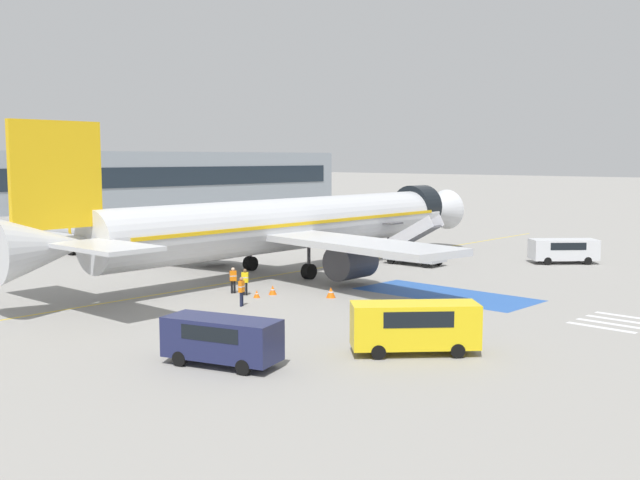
{
  "coord_description": "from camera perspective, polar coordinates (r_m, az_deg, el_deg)",
  "views": [
    {
      "loc": [
        -40.29,
        -40.46,
        8.62
      ],
      "look_at": [
        -0.57,
        -3.11,
        2.63
      ],
      "focal_mm": 42.0,
      "sensor_mm": 36.0,
      "label": 1
    }
  ],
  "objects": [
    {
      "name": "terminal_building",
      "position": [
        127.68,
        -21.8,
        4.14
      ],
      "size": [
        132.71,
        12.1,
        9.73
      ],
      "color": "#89939E",
      "rests_on": "ground_plane"
    },
    {
      "name": "ground_crew_2",
      "position": [
        48.18,
        -6.64,
        -2.93
      ],
      "size": [
        0.49,
        0.41,
        1.66
      ],
      "rotation": [
        0.0,
        0.0,
        2.63
      ],
      "color": "black",
      "rests_on": "ground_plane"
    },
    {
      "name": "traffic_cone_1",
      "position": [
        47.6,
        -3.63,
        -3.82
      ],
      "size": [
        0.53,
        0.53,
        0.59
      ],
      "color": "orange",
      "rests_on": "ground_plane"
    },
    {
      "name": "traffic_cone_2",
      "position": [
        46.47,
        0.83,
        -4.01
      ],
      "size": [
        0.59,
        0.59,
        0.66
      ],
      "color": "orange",
      "rests_on": "ground_plane"
    },
    {
      "name": "ground_crew_1",
      "position": [
        43.9,
        -6.0,
        -3.76
      ],
      "size": [
        0.49,
        0.38,
        1.73
      ],
      "rotation": [
        0.0,
        0.0,
        3.55
      ],
      "color": "#191E38",
      "rests_on": "ground_plane"
    },
    {
      "name": "apron_walkway_bar_2",
      "position": [
        43.24,
        21.85,
        -5.68
      ],
      "size": [
        0.44,
        3.6,
        0.01
      ],
      "primitive_type": "cube",
      "color": "silver",
      "rests_on": "ground_plane"
    },
    {
      "name": "airliner",
      "position": [
        55.95,
        -2.45,
        1.15
      ],
      "size": [
        44.44,
        33.08,
        10.7
      ],
      "rotation": [
        0.0,
        0.0,
        -1.54
      ],
      "color": "silver",
      "rests_on": "ground_plane"
    },
    {
      "name": "service_van_1",
      "position": [
        31.62,
        -7.49,
        -7.34
      ],
      "size": [
        3.32,
        5.28,
        2.0
      ],
      "rotation": [
        0.0,
        0.0,
        3.46
      ],
      "color": "#1E234C",
      "rests_on": "ground_plane"
    },
    {
      "name": "apron_walkway_bar_1",
      "position": [
        42.15,
        21.25,
        -5.96
      ],
      "size": [
        0.44,
        3.6,
        0.01
      ],
      "primitive_type": "cube",
      "color": "silver",
      "rests_on": "ground_plane"
    },
    {
      "name": "fuel_tanker",
      "position": [
        71.34,
        -18.13,
        0.44
      ],
      "size": [
        4.06,
        10.2,
        3.48
      ],
      "rotation": [
        0.0,
        0.0,
        0.17
      ],
      "color": "#38383D",
      "rests_on": "ground_plane"
    },
    {
      "name": "service_van_0",
      "position": [
        33.42,
        7.23,
        -6.34
      ],
      "size": [
        5.33,
        5.15,
        2.27
      ],
      "rotation": [
        0.0,
        0.0,
        0.82
      ],
      "color": "yellow",
      "rests_on": "ground_plane"
    },
    {
      "name": "apron_stand_patch_blue",
      "position": [
        48.24,
        9.54,
        -4.11
      ],
      "size": [
        4.98,
        11.54,
        0.01
      ],
      "primitive_type": "cube",
      "color": "#2856A8",
      "rests_on": "ground_plane"
    },
    {
      "name": "boarding_stairs_forward",
      "position": [
        61.14,
        7.18,
        -0.93
      ],
      "size": [
        2.33,
        5.28,
        4.14
      ],
      "rotation": [
        0.0,
        0.0,
        0.03
      ],
      "color": "#ADB2BA",
      "rests_on": "ground_plane"
    },
    {
      "name": "apron_walkway_bar_3",
      "position": [
        44.34,
        22.42,
        -5.42
      ],
      "size": [
        0.44,
        3.6,
        0.01
      ],
      "primitive_type": "cube",
      "color": "silver",
      "rests_on": "ground_plane"
    },
    {
      "name": "apron_leadline_yellow",
      "position": [
        56.84,
        -1.99,
        -2.45
      ],
      "size": [
        78.18,
        2.31,
        0.01
      ],
      "primitive_type": "cube",
      "rotation": [
        0.0,
        0.0,
        -1.54
      ],
      "color": "gold",
      "rests_on": "ground_plane"
    },
    {
      "name": "ground_crew_0",
      "position": [
        47.38,
        -5.74,
        -3.06
      ],
      "size": [
        0.44,
        0.48,
        1.68
      ],
      "rotation": [
        0.0,
        0.0,
        5.33
      ],
      "color": "black",
      "rests_on": "ground_plane"
    },
    {
      "name": "service_van_2",
      "position": [
        64.58,
        18.07,
        -0.64
      ],
      "size": [
        5.31,
        5.22,
        1.98
      ],
      "rotation": [
        0.0,
        0.0,
        3.95
      ],
      "color": "silver",
      "rests_on": "ground_plane"
    },
    {
      "name": "ground_plane",
      "position": [
        57.74,
        -1.87,
        -2.32
      ],
      "size": [
        600.0,
        600.0,
        0.0
      ],
      "primitive_type": "plane",
      "color": "gray"
    },
    {
      "name": "traffic_cone_0",
      "position": [
        46.67,
        -4.85,
        -4.11
      ],
      "size": [
        0.42,
        0.42,
        0.46
      ],
      "color": "orange",
      "rests_on": "ground_plane"
    },
    {
      "name": "apron_walkway_bar_0",
      "position": [
        41.06,
        20.61,
        -6.25
      ],
      "size": [
        0.44,
        3.6,
        0.01
      ],
      "primitive_type": "cube",
      "color": "silver",
      "rests_on": "ground_plane"
    }
  ]
}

